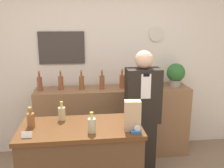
# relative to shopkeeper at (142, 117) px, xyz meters

# --- Properties ---
(back_wall) EXTENTS (5.20, 0.09, 2.70)m
(back_wall) POSITION_rel_shopkeeper_xyz_m (-0.44, 0.87, 0.55)
(back_wall) COLOR silver
(back_wall) RESTS_ON ground_plane
(back_shelf) EXTENTS (2.17, 0.43, 1.02)m
(back_shelf) POSITION_rel_shopkeeper_xyz_m (-0.28, 0.59, -0.30)
(back_shelf) COLOR #8E6642
(back_shelf) RESTS_ON ground_plane
(shopkeeper) EXTENTS (0.41, 0.26, 1.61)m
(shopkeeper) POSITION_rel_shopkeeper_xyz_m (0.00, 0.00, 0.00)
(shopkeeper) COLOR black
(shopkeeper) RESTS_ON ground_plane
(potted_plant) EXTENTS (0.26, 0.26, 0.34)m
(potted_plant) POSITION_rel_shopkeeper_xyz_m (0.63, 0.59, 0.40)
(potted_plant) COLOR #9E998E
(potted_plant) RESTS_ON back_shelf
(paper_bag) EXTENTS (0.15, 0.11, 0.28)m
(paper_bag) POSITION_rel_shopkeeper_xyz_m (-0.28, -0.73, 0.31)
(paper_bag) COLOR tan
(paper_bag) RESTS_ON display_counter
(tape_dispenser) EXTENTS (0.09, 0.06, 0.07)m
(tape_dispenser) POSITION_rel_shopkeeper_xyz_m (-0.25, -0.79, 0.19)
(tape_dispenser) COLOR #2D66A8
(tape_dispenser) RESTS_ON display_counter
(price_card_left) EXTENTS (0.09, 0.02, 0.06)m
(price_card_left) POSITION_rel_shopkeeper_xyz_m (-1.19, -0.78, 0.20)
(price_card_left) COLOR white
(price_card_left) RESTS_ON display_counter
(counter_bottle_0) EXTENTS (0.07, 0.07, 0.19)m
(counter_bottle_0) POSITION_rel_shopkeeper_xyz_m (-1.20, -0.54, 0.24)
(counter_bottle_0) COLOR brown
(counter_bottle_0) RESTS_ON display_counter
(counter_bottle_1) EXTENTS (0.07, 0.07, 0.19)m
(counter_bottle_1) POSITION_rel_shopkeeper_xyz_m (-0.92, -0.41, 0.24)
(counter_bottle_1) COLOR tan
(counter_bottle_1) RESTS_ON display_counter
(counter_bottle_2) EXTENTS (0.07, 0.07, 0.19)m
(counter_bottle_2) POSITION_rel_shopkeeper_xyz_m (-0.64, -0.73, 0.24)
(counter_bottle_2) COLOR #B0B289
(counter_bottle_2) RESTS_ON display_counter
(shelf_bottle_0) EXTENTS (0.07, 0.07, 0.27)m
(shelf_bottle_0) POSITION_rel_shopkeeper_xyz_m (-1.29, 0.60, 0.31)
(shelf_bottle_0) COLOR brown
(shelf_bottle_0) RESTS_ON back_shelf
(shelf_bottle_1) EXTENTS (0.07, 0.07, 0.27)m
(shelf_bottle_1) POSITION_rel_shopkeeper_xyz_m (-1.00, 0.61, 0.31)
(shelf_bottle_1) COLOR brown
(shelf_bottle_1) RESTS_ON back_shelf
(shelf_bottle_2) EXTENTS (0.07, 0.07, 0.27)m
(shelf_bottle_2) POSITION_rel_shopkeeper_xyz_m (-0.72, 0.58, 0.31)
(shelf_bottle_2) COLOR brown
(shelf_bottle_2) RESTS_ON back_shelf
(shelf_bottle_3) EXTENTS (0.07, 0.07, 0.27)m
(shelf_bottle_3) POSITION_rel_shopkeeper_xyz_m (-0.44, 0.57, 0.31)
(shelf_bottle_3) COLOR brown
(shelf_bottle_3) RESTS_ON back_shelf
(shelf_bottle_4) EXTENTS (0.07, 0.07, 0.27)m
(shelf_bottle_4) POSITION_rel_shopkeeper_xyz_m (-0.16, 0.58, 0.31)
(shelf_bottle_4) COLOR brown
(shelf_bottle_4) RESTS_ON back_shelf
(shelf_bottle_5) EXTENTS (0.07, 0.07, 0.27)m
(shelf_bottle_5) POSITION_rel_shopkeeper_xyz_m (0.12, 0.61, 0.31)
(shelf_bottle_5) COLOR brown
(shelf_bottle_5) RESTS_ON back_shelf
(shelf_bottle_6) EXTENTS (0.07, 0.07, 0.27)m
(shelf_bottle_6) POSITION_rel_shopkeeper_xyz_m (0.41, 0.58, 0.31)
(shelf_bottle_6) COLOR brown
(shelf_bottle_6) RESTS_ON back_shelf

